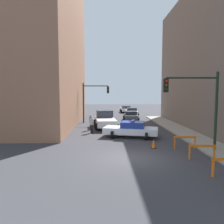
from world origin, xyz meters
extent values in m
plane|color=#38383D|center=(0.00, 0.00, 0.00)|extent=(120.00, 120.00, 0.00)
cube|color=#93664C|center=(-12.00, 14.00, 12.48)|extent=(14.00, 20.00, 24.96)
cylinder|color=black|center=(5.90, 1.38, 2.72)|extent=(0.18, 0.18, 5.20)
cylinder|color=black|center=(4.20, 1.38, 4.92)|extent=(3.40, 0.12, 0.12)
cube|color=black|center=(2.50, 1.38, 4.42)|extent=(0.30, 0.22, 0.90)
sphere|color=red|center=(2.50, 1.23, 4.69)|extent=(0.18, 0.18, 0.18)
sphere|color=#4C3D0C|center=(2.50, 1.23, 4.42)|extent=(0.18, 0.18, 0.18)
sphere|color=#0C4219|center=(2.50, 1.23, 4.15)|extent=(0.18, 0.18, 0.18)
cylinder|color=black|center=(-4.40, 15.59, 2.60)|extent=(0.18, 0.18, 5.20)
cylinder|color=black|center=(-2.80, 15.59, 4.80)|extent=(3.20, 0.12, 0.12)
cube|color=black|center=(-1.20, 15.59, 4.30)|extent=(0.30, 0.22, 0.90)
sphere|color=red|center=(-1.20, 15.45, 4.57)|extent=(0.18, 0.18, 0.18)
sphere|color=#4C3D0C|center=(-1.20, 15.45, 4.30)|extent=(0.18, 0.18, 0.18)
sphere|color=#0C4219|center=(-1.20, 15.45, 4.03)|extent=(0.18, 0.18, 0.18)
cube|color=white|center=(0.74, 6.13, 0.60)|extent=(5.01, 2.96, 0.55)
cube|color=navy|center=(0.92, 6.08, 1.14)|extent=(2.32, 2.07, 0.52)
cylinder|color=black|center=(-0.88, 5.67, 0.33)|extent=(0.38, 0.69, 0.66)
cylinder|color=black|center=(-0.46, 7.32, 0.33)|extent=(0.38, 0.69, 0.66)
cylinder|color=black|center=(1.94, 4.94, 0.33)|extent=(0.38, 0.69, 0.66)
cylinder|color=black|center=(2.36, 6.59, 0.33)|extent=(0.38, 0.69, 0.66)
cube|color=#2633BF|center=(0.92, 6.08, 1.46)|extent=(0.54, 1.39, 0.12)
cube|color=silver|center=(-1.53, 11.30, 0.75)|extent=(2.50, 5.56, 0.70)
cube|color=#2D333D|center=(-1.64, 12.37, 1.50)|extent=(2.00, 1.89, 0.80)
cylinder|color=black|center=(-2.61, 12.88, 0.40)|extent=(0.82, 0.33, 0.80)
cylinder|color=black|center=(-0.78, 13.05, 0.40)|extent=(0.82, 0.33, 0.80)
cylinder|color=black|center=(-2.29, 9.54, 0.40)|extent=(0.82, 0.33, 0.80)
cylinder|color=black|center=(-0.46, 9.72, 0.40)|extent=(0.82, 0.33, 0.80)
cube|color=#474C51|center=(2.09, 18.00, 0.57)|extent=(2.11, 4.42, 0.52)
cube|color=#232833|center=(2.08, 17.83, 1.07)|extent=(1.71, 1.92, 0.48)
cylinder|color=black|center=(1.36, 19.39, 0.31)|extent=(0.63, 0.27, 0.62)
cylinder|color=black|center=(3.01, 19.27, 0.31)|extent=(0.63, 0.27, 0.62)
cylinder|color=black|center=(1.17, 16.73, 0.31)|extent=(0.63, 0.27, 0.62)
cylinder|color=black|center=(2.82, 16.61, 0.31)|extent=(0.63, 0.27, 0.62)
cube|color=silver|center=(2.96, 24.70, 0.57)|extent=(1.85, 4.32, 0.52)
cube|color=#232833|center=(2.96, 24.53, 1.07)|extent=(1.60, 1.82, 0.48)
cylinder|color=black|center=(2.15, 26.04, 0.31)|extent=(0.62, 0.23, 0.62)
cylinder|color=black|center=(3.80, 26.02, 0.31)|extent=(0.62, 0.23, 0.62)
cylinder|color=black|center=(2.11, 23.38, 0.31)|extent=(0.62, 0.23, 0.62)
cylinder|color=black|center=(3.77, 23.36, 0.31)|extent=(0.62, 0.23, 0.62)
cube|color=silver|center=(2.44, 30.11, 0.57)|extent=(1.87, 4.33, 0.52)
cube|color=#232833|center=(2.44, 29.94, 1.07)|extent=(1.61, 1.83, 0.48)
cylinder|color=black|center=(1.59, 31.43, 0.31)|extent=(0.62, 0.23, 0.62)
cylinder|color=black|center=(3.25, 31.46, 0.31)|extent=(0.62, 0.23, 0.62)
cylinder|color=black|center=(1.64, 28.76, 0.31)|extent=(0.62, 0.23, 0.62)
cylinder|color=black|center=(3.29, 28.79, 0.31)|extent=(0.62, 0.23, 0.62)
cylinder|color=black|center=(-2.84, 8.26, 0.41)|extent=(0.37, 0.37, 0.82)
cylinder|color=#B2B2B7|center=(-2.84, 8.26, 1.13)|extent=(0.47, 0.47, 0.62)
sphere|color=tan|center=(-2.84, 8.26, 1.55)|extent=(0.29, 0.29, 0.22)
cylinder|color=#382D23|center=(-3.02, 9.95, 0.41)|extent=(0.39, 0.39, 0.82)
cylinder|color=navy|center=(-3.02, 9.95, 1.13)|extent=(0.51, 0.51, 0.62)
sphere|color=tan|center=(-3.02, 9.95, 1.55)|extent=(0.31, 0.31, 0.22)
cube|color=orange|center=(3.60, -3.05, 0.45)|extent=(0.06, 0.16, 0.90)
cube|color=orange|center=(4.23, -0.43, 0.83)|extent=(1.60, 0.14, 0.14)
cube|color=orange|center=(3.51, -0.39, 0.45)|extent=(0.06, 0.16, 0.90)
cube|color=orange|center=(4.95, -0.48, 0.45)|extent=(0.06, 0.16, 0.90)
cube|color=orange|center=(4.12, 2.10, 0.83)|extent=(1.60, 0.07, 0.14)
cube|color=orange|center=(3.40, 2.11, 0.45)|extent=(0.05, 0.16, 0.90)
cube|color=orange|center=(4.84, 2.09, 0.45)|extent=(0.05, 0.16, 0.90)
cube|color=black|center=(1.97, 2.32, 0.02)|extent=(0.36, 0.36, 0.04)
cone|color=#F2600C|center=(1.97, 2.32, 0.35)|extent=(0.28, 0.28, 0.62)
camera|label=1|loc=(-1.39, -12.89, 3.97)|focal=35.00mm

